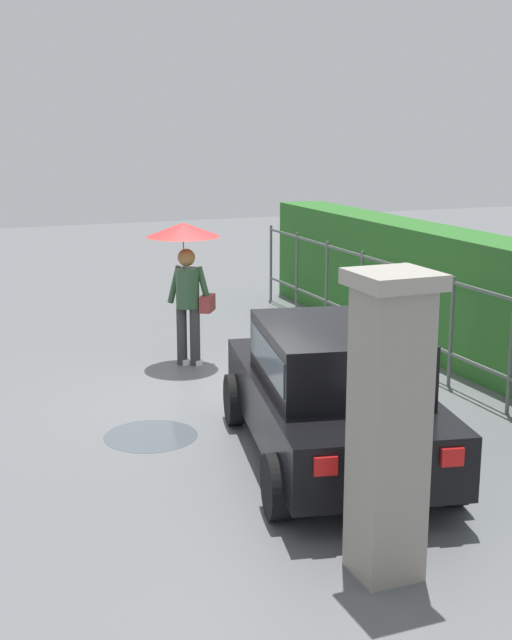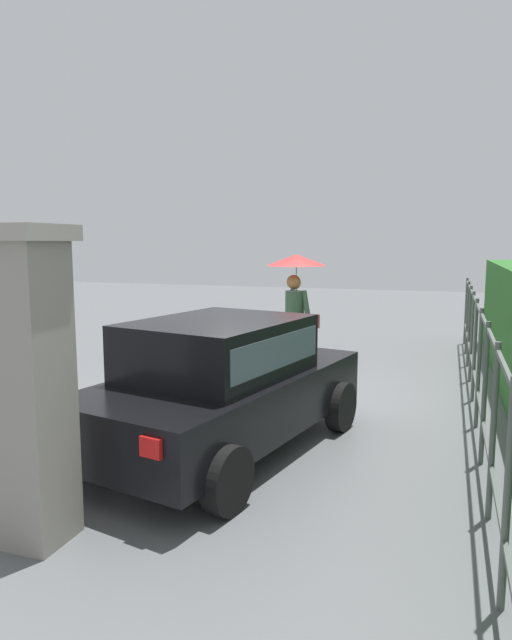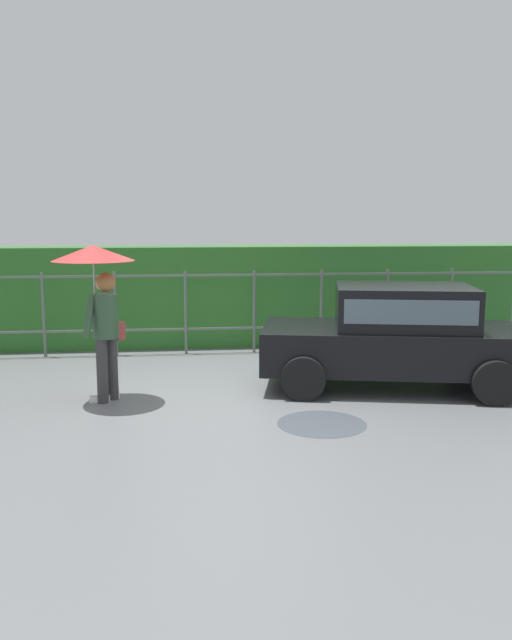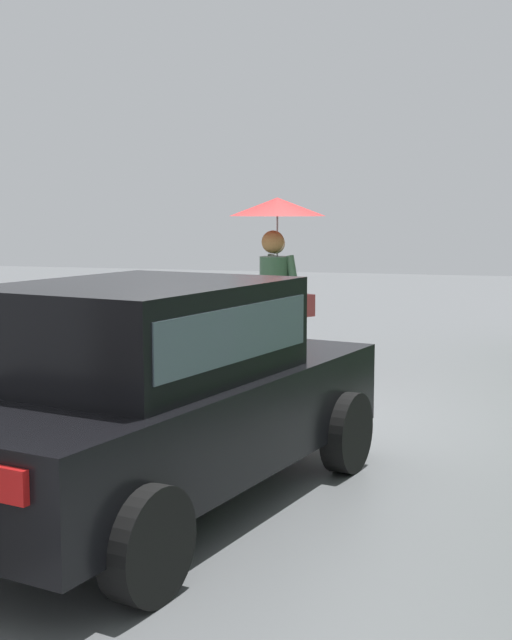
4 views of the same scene
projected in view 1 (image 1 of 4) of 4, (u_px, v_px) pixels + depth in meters
name	position (u px, v px, depth m)	size (l,w,h in m)	color
ground_plane	(234.00, 398.00, 11.00)	(40.00, 40.00, 0.00)	slate
car	(333.00, 388.00, 8.77)	(3.96, 2.46, 1.48)	black
pedestrian	(186.00, 258.00, 12.23)	(1.07, 1.07, 2.08)	#333333
gate_pillar	(389.00, 424.00, 6.45)	(0.60, 0.60, 2.42)	gray
fence_section	(426.00, 317.00, 11.90)	(11.21, 0.05, 1.50)	#59605B
hedge_row	(477.00, 303.00, 12.18)	(12.16, 0.90, 1.90)	#2D6B28
puddle_near	(151.00, 436.00, 9.66)	(1.07, 1.07, 0.00)	#4C545B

